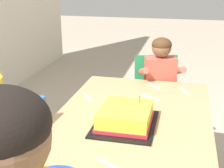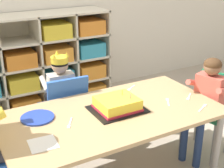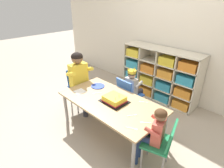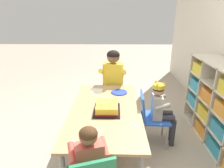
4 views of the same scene
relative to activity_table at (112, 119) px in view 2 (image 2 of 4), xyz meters
The scene contains 14 objects.
storage_cubby_shelf 1.43m from the activity_table, 92.36° to the left, with size 1.53×0.40×1.00m.
activity_table is the anchor object (origin of this frame).
classroom_chair_blue 0.57m from the activity_table, 104.23° to the left, with size 0.37×0.37×0.67m.
child_with_crown 0.67m from the activity_table, 101.39° to the left, with size 0.30×0.31×0.83m.
classroom_chair_guest_side 0.88m from the activity_table, ahead, with size 0.41×0.42×0.67m.
guest_at_table_side 0.78m from the activity_table, ahead, with size 0.33×0.33×0.82m.
birthday_cake_on_tray 0.10m from the activity_table, 20.02° to the left, with size 0.36×0.29×0.13m.
paper_plate_stack 0.50m from the activity_table, 160.62° to the left, with size 0.22×0.22×0.01m, color #233DA3.
paper_napkin_square 0.56m from the activity_table, 164.43° to the right, with size 0.16×0.16×0.00m, color white.
fork_near_child_seat 0.64m from the activity_table, ahead, with size 0.11×0.09×0.00m.
fork_at_table_front_edge 0.32m from the activity_table, behind, with size 0.09×0.13×0.00m.
fork_near_cake_tray 0.44m from the activity_table, ahead, with size 0.08×0.12×0.00m.
fork_beside_plate_stack 0.65m from the activity_table, 22.65° to the right, with size 0.13×0.07×0.00m.
fork_by_napkin 0.45m from the activity_table, 41.09° to the left, with size 0.11×0.08×0.00m.
Camera 2 is at (-0.95, -1.69, 1.54)m, focal length 51.16 mm.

